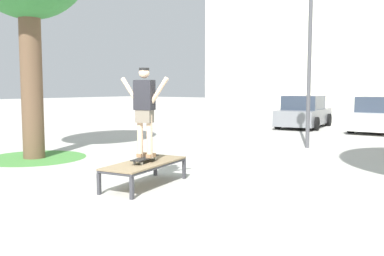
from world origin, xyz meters
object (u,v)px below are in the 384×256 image
Objects in this scene: skater at (145,106)px; light_post at (310,23)px; skateboard at (145,158)px; car_white at (379,116)px; car_grey at (304,113)px; skate_box at (145,165)px.

light_post is at bearing 85.82° from skater.
car_white reaches higher than skateboard.
skateboard is 0.99m from skater.
light_post is (-0.60, -6.47, 3.13)m from car_white.
light_post reaches higher than skateboard.
skate_box is at bearing -80.43° from car_grey.
skater is at bearing -94.18° from light_post.
light_post is (0.50, 6.84, 2.29)m from skater.
skater is at bearing 100.29° from skate_box.
skater reaches higher than car_white.
skateboard is 13.51m from car_grey.
light_post is at bearing -95.27° from car_white.
car_white is at bearing -0.17° from car_grey.
skateboard is 0.49× the size of skater.
skater reaches higher than car_grey.
car_grey is 0.75× the size of light_post.
light_post is at bearing 85.84° from skate_box.
skater is 0.39× the size of car_white.
skater is 13.53m from car_grey.
car_grey is 1.02× the size of car_white.
skate_box is at bearing -79.71° from skater.
car_white is (1.09, 13.32, 0.28)m from skate_box.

